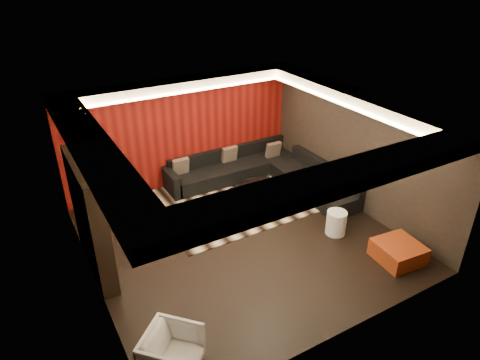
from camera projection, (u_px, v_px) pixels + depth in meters
floor at (242, 239)px, 9.08m from camera, size 6.00×6.00×0.02m
ceiling at (242, 112)px, 7.76m from camera, size 6.00×6.00×0.02m
wall_back at (182, 132)px, 10.72m from camera, size 6.00×0.02×2.80m
wall_left at (85, 223)px, 7.09m from camera, size 0.02×6.00×2.80m
wall_right at (356, 149)px, 9.74m from camera, size 0.02×6.00×2.80m
red_feature_wall at (183, 132)px, 10.69m from camera, size 5.98×0.05×2.78m
soffit_back at (184, 84)px, 9.88m from camera, size 6.00×0.60×0.22m
soffit_front at (343, 177)px, 5.74m from camera, size 6.00×0.60×0.22m
soffit_left at (92, 147)px, 6.62m from camera, size 0.60×4.80×0.22m
soffit_right at (353, 96)px, 9.00m from camera, size 0.60×4.80×0.22m
cove_back at (190, 91)px, 9.66m from camera, size 4.80×0.08×0.04m
cove_front at (326, 173)px, 6.05m from camera, size 4.80×0.08×0.04m
cove_left at (114, 148)px, 6.82m from camera, size 0.08×4.80×0.04m
cove_right at (340, 103)px, 8.89m from camera, size 0.08×4.80×0.04m
tv_surround at (90, 218)px, 7.76m from camera, size 0.30×2.00×2.20m
tv_screen at (96, 199)px, 7.67m from camera, size 0.04×1.30×0.80m
tv_shelf at (102, 234)px, 8.02m from camera, size 0.04×1.60×0.04m
rug at (238, 198)px, 10.55m from camera, size 4.02×3.02×0.02m
coffee_table at (256, 186)px, 10.87m from camera, size 1.41×1.41×0.19m
drum_stool at (234, 197)px, 10.19m from camera, size 0.38×0.38×0.37m
striped_pouf at (212, 216)px, 9.50m from camera, size 0.83×0.83×0.35m
white_side_table at (336, 223)px, 9.12m from camera, size 0.43×0.43×0.53m
orange_ottoman at (398, 252)px, 8.37m from camera, size 0.89×0.89×0.37m
armchair at (172, 353)px, 6.04m from camera, size 1.07×1.07×0.70m
sectional_sofa at (264, 174)px, 11.14m from camera, size 3.65×3.50×0.75m
throw_pillows at (229, 156)px, 11.26m from camera, size 3.02×0.55×0.44m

